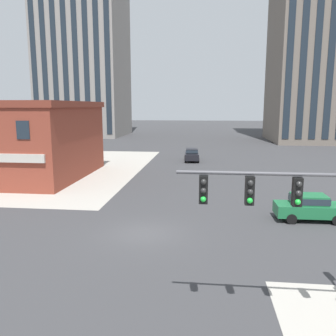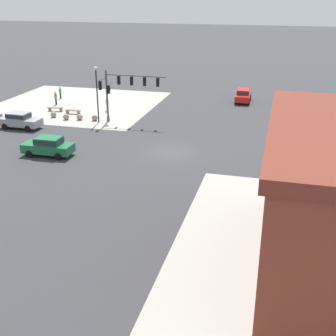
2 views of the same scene
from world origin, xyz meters
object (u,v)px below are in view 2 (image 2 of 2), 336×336
car_main_southbound_far (48,146)px  car_main_northbound_near (20,120)px  bollard_sphere_curb_b (80,117)px  pedestrian_walking_east (60,92)px  bollard_sphere_curb_d (54,114)px  bench_mid_block (55,109)px  bollard_sphere_curb_a (95,118)px  pedestrian_at_curb (56,97)px  traffic_signal_main (121,88)px  bench_near_signal (73,111)px  car_cross_eastbound (243,95)px  bollard_sphere_curb_c (66,117)px  pedestrian_near_bench (107,103)px  street_lamp_corner_near (97,88)px

car_main_southbound_far → car_main_northbound_near: bearing=-43.8°
bollard_sphere_curb_b → pedestrian_walking_east: 11.45m
car_main_northbound_near → bollard_sphere_curb_d: bearing=-104.7°
bench_mid_block → car_main_southbound_far: bearing=116.0°
bollard_sphere_curb_a → pedestrian_at_curb: (7.73, -5.66, 0.63)m
traffic_signal_main → bench_near_signal: traffic_signal_main is taller
pedestrian_at_curb → car_main_southbound_far: (-8.34, 17.02, -0.05)m
pedestrian_walking_east → car_main_southbound_far: bearing=114.9°
bollard_sphere_curb_d → car_cross_eastbound: car_cross_eastbound is taller
bollard_sphere_curb_c → pedestrian_near_bench: size_ratio=0.42×
bench_mid_block → street_lamp_corner_near: street_lamp_corner_near is taller
car_cross_eastbound → pedestrian_walking_east: bearing=10.2°
bollard_sphere_curb_a → bollard_sphere_curb_d: (5.12, -0.11, 0.00)m
bench_near_signal → car_main_northbound_near: (2.74, 6.73, 0.59)m
bench_near_signal → street_lamp_corner_near: bearing=149.9°
bench_mid_block → car_main_southbound_far: 15.57m
bollard_sphere_curb_b → car_main_northbound_near: (4.62, 4.53, 0.58)m
traffic_signal_main → bollard_sphere_curb_c: bearing=4.0°
bollard_sphere_curb_a → pedestrian_at_curb: size_ratio=0.40×
bollard_sphere_curb_b → pedestrian_walking_east: pedestrian_walking_east is taller
pedestrian_near_bench → car_main_northbound_near: (6.12, 9.03, 0.01)m
bollard_sphere_curb_c → pedestrian_at_curb: size_ratio=0.40×
bench_mid_block → street_lamp_corner_near: bearing=156.0°
pedestrian_near_bench → street_lamp_corner_near: street_lamp_corner_near is taller
pedestrian_at_curb → pedestrian_walking_east: 3.38m
pedestrian_near_bench → car_main_southbound_far: (-0.86, 15.71, 0.01)m
car_main_northbound_near → bench_near_signal: bearing=-112.1°
bollard_sphere_curb_d → car_cross_eastbound: size_ratio=0.15×
bench_near_signal → car_main_southbound_far: 14.08m
bollard_sphere_curb_b → car_main_southbound_far: bearing=101.9°
bollard_sphere_curb_c → car_main_northbound_near: car_main_northbound_near is taller
bollard_sphere_curb_a → bench_mid_block: bollard_sphere_curb_a is taller
pedestrian_near_bench → car_cross_eastbound: (-15.32, -8.80, 0.01)m
street_lamp_corner_near → car_main_northbound_near: 8.69m
pedestrian_at_curb → car_cross_eastbound: (-22.80, -7.50, -0.05)m
bollard_sphere_curb_c → car_main_southbound_far: (-3.86, 10.90, 0.58)m
car_main_southbound_far → street_lamp_corner_near: bearing=-90.4°
bollard_sphere_curb_a → pedestrian_at_curb: pedestrian_at_curb is taller
car_main_northbound_near → car_cross_eastbound: size_ratio=1.01×
traffic_signal_main → car_main_southbound_far: size_ratio=1.53×
bench_near_signal → car_main_southbound_far: (-4.24, 13.41, 0.59)m
bollard_sphere_curb_b → pedestrian_at_curb: bearing=-44.1°
bollard_sphere_curb_c → bollard_sphere_curb_d: (1.86, -0.57, 0.00)m
traffic_signal_main → bench_mid_block: bearing=-15.4°
bollard_sphere_curb_d → bench_mid_block: size_ratio=0.37×
bench_mid_block → car_cross_eastbound: size_ratio=0.42×
street_lamp_corner_near → bollard_sphere_curb_a: bearing=-33.5°
traffic_signal_main → pedestrian_at_curb: bearing=-27.2°
bench_near_signal → traffic_signal_main: bearing=163.5°
bench_mid_block → bollard_sphere_curb_c: bearing=134.0°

